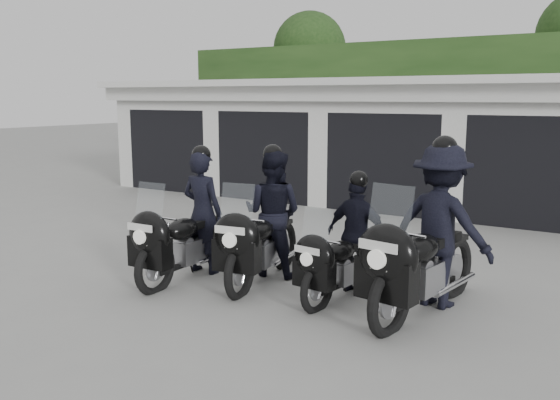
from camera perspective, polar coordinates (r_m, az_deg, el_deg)
The scene contains 7 objects.
ground at distance 8.62m, azimuth -4.28°, elevation -7.35°, with size 80.00×80.00×0.00m, color gray.
garage_block at distance 15.54m, azimuth 13.37°, elevation 5.48°, with size 16.40×6.80×2.96m.
background_vegetation at distance 20.08m, azimuth 18.99°, elevation 10.01°, with size 20.00×3.90×5.80m.
police_bike_a at distance 8.48m, azimuth -8.71°, elevation -2.38°, with size 0.68×2.22×1.93m.
police_bike_b at distance 8.33m, azimuth -1.25°, elevation -2.08°, with size 1.00×2.24×1.95m.
police_bike_c at distance 7.70m, azimuth 6.84°, elevation -4.04°, with size 0.97×1.91×1.67m.
police_bike_d at distance 7.32m, azimuth 14.53°, elevation -3.30°, with size 1.39×2.48×2.17m.
Camera 1 is at (4.84, -6.66, 2.56)m, focal length 38.00 mm.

